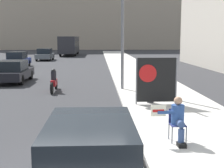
{
  "coord_description": "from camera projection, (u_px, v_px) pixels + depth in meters",
  "views": [
    {
      "loc": [
        0.63,
        -6.0,
        2.85
      ],
      "look_at": [
        1.14,
        5.27,
        1.19
      ],
      "focal_mm": 50.0,
      "sensor_mm": 36.0,
      "label": 1
    }
  ],
  "objects": [
    {
      "name": "protest_banner",
      "position": [
        156.0,
        80.0,
        12.76
      ],
      "size": [
        1.71,
        0.06,
        1.92
      ],
      "color": "slate",
      "rests_on": "sidewalk_curb"
    },
    {
      "name": "pedestrian_behind",
      "position": [
        151.0,
        84.0,
        13.07
      ],
      "size": [
        0.34,
        0.34,
        1.62
      ],
      "rotation": [
        0.0,
        0.0,
        1.55
      ],
      "color": "#424247",
      "rests_on": "sidewalk_curb"
    },
    {
      "name": "motorcycle_on_road",
      "position": [
        54.0,
        82.0,
        16.75
      ],
      "size": [
        0.28,
        2.25,
        1.23
      ],
      "color": "maroon",
      "rests_on": "ground_plane"
    },
    {
      "name": "car_on_road_nearest",
      "position": [
        13.0,
        71.0,
        20.19
      ],
      "size": [
        1.89,
        4.29,
        1.42
      ],
      "color": "black",
      "rests_on": "ground_plane"
    },
    {
      "name": "car_on_road_distant",
      "position": [
        45.0,
        54.0,
        40.18
      ],
      "size": [
        1.89,
        4.18,
        1.53
      ],
      "color": "#565B60",
      "rests_on": "ground_plane"
    },
    {
      "name": "sidewalk_curb",
      "position": [
        142.0,
        79.0,
        21.29
      ],
      "size": [
        3.98,
        90.0,
        0.14
      ],
      "primitive_type": "cube",
      "color": "beige",
      "rests_on": "ground_plane"
    },
    {
      "name": "parked_car_curbside",
      "position": [
        91.0,
        160.0,
        5.49
      ],
      "size": [
        1.73,
        4.48,
        1.45
      ],
      "color": "silver",
      "rests_on": "ground_plane"
    },
    {
      "name": "traffic_light_pole",
      "position": [
        109.0,
        8.0,
        15.98
      ],
      "size": [
        2.33,
        2.1,
        6.38
      ],
      "color": "slate",
      "rests_on": "sidewalk_curb"
    },
    {
      "name": "seated_protester",
      "position": [
        178.0,
        118.0,
        8.11
      ],
      "size": [
        0.93,
        0.77,
        1.2
      ],
      "rotation": [
        0.0,
        0.0,
        -0.3
      ],
      "color": "#474C56",
      "rests_on": "sidewalk_curb"
    },
    {
      "name": "city_bus_on_road",
      "position": [
        69.0,
        44.0,
        52.48
      ],
      "size": [
        2.62,
        11.32,
        3.1
      ],
      "color": "#232328",
      "rests_on": "ground_plane"
    },
    {
      "name": "car_on_road_midblock",
      "position": [
        18.0,
        60.0,
        30.7
      ],
      "size": [
        1.8,
        4.14,
        1.53
      ],
      "color": "navy",
      "rests_on": "ground_plane"
    }
  ]
}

